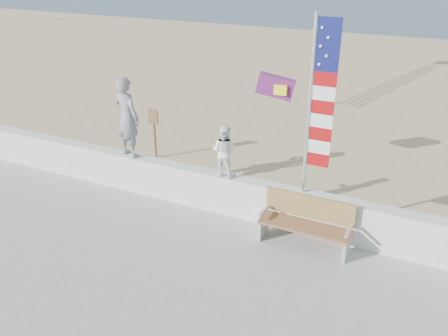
% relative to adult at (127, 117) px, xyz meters
% --- Properties ---
extents(ground, '(220.00, 220.00, 0.00)m').
position_rel_adult_xyz_m(ground, '(2.38, -2.00, -2.03)').
color(ground, '#293E53').
rests_on(ground, ground).
extents(sand, '(90.00, 40.00, 0.08)m').
position_rel_adult_xyz_m(sand, '(2.38, 7.00, -1.99)').
color(sand, tan).
rests_on(sand, ground).
extents(seawall, '(30.00, 0.35, 0.90)m').
position_rel_adult_xyz_m(seawall, '(2.38, 0.00, -1.40)').
color(seawall, silver).
rests_on(seawall, boardwalk).
extents(adult, '(0.78, 0.60, 1.89)m').
position_rel_adult_xyz_m(adult, '(0.00, 0.00, 0.00)').
color(adult, gray).
rests_on(adult, seawall).
extents(child, '(0.56, 0.44, 1.14)m').
position_rel_adult_xyz_m(child, '(2.48, 0.00, -0.38)').
color(child, white).
rests_on(child, seawall).
extents(bench, '(1.80, 0.57, 1.00)m').
position_rel_adult_xyz_m(bench, '(4.51, -0.45, -1.34)').
color(bench, brown).
rests_on(bench, boardwalk).
extents(flag, '(0.50, 0.08, 3.50)m').
position_rel_adult_xyz_m(flag, '(4.39, -0.00, 0.97)').
color(flag, silver).
rests_on(flag, seawall).
extents(parafoil_kite, '(1.05, 0.49, 0.70)m').
position_rel_adult_xyz_m(parafoil_kite, '(2.63, 2.72, 0.37)').
color(parafoil_kite, red).
rests_on(parafoil_kite, ground).
extents(sign, '(0.32, 0.07, 1.46)m').
position_rel_adult_xyz_m(sign, '(-0.70, 2.04, -1.08)').
color(sign, brown).
rests_on(sign, sand).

